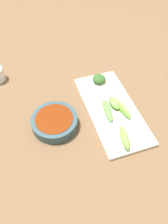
% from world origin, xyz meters
% --- Properties ---
extents(tabletop, '(2.10, 2.10, 0.02)m').
position_xyz_m(tabletop, '(0.00, 0.00, 0.01)').
color(tabletop, brown).
rests_on(tabletop, ground).
extents(sauce_bowl, '(0.15, 0.15, 0.04)m').
position_xyz_m(sauce_bowl, '(-0.13, -0.02, 0.04)').
color(sauce_bowl, '#304853').
rests_on(sauce_bowl, tabletop).
extents(serving_plate, '(0.16, 0.36, 0.01)m').
position_xyz_m(serving_plate, '(0.07, -0.02, 0.03)').
color(serving_plate, silver).
rests_on(serving_plate, tabletop).
extents(broccoli_stalk_0, '(0.04, 0.10, 0.03)m').
position_xyz_m(broccoli_stalk_0, '(0.10, -0.04, 0.05)').
color(broccoli_stalk_0, '#73B343').
rests_on(broccoli_stalk_0, serving_plate).
extents(broccoli_leafy_1, '(0.05, 0.05, 0.03)m').
position_xyz_m(broccoli_leafy_1, '(0.08, 0.12, 0.04)').
color(broccoli_leafy_1, '#2C5822').
rests_on(broccoli_leafy_1, serving_plate).
extents(broccoli_stalk_2, '(0.03, 0.10, 0.02)m').
position_xyz_m(broccoli_stalk_2, '(0.05, -0.03, 0.04)').
color(broccoli_stalk_2, '#5FA246').
rests_on(broccoli_stalk_2, serving_plate).
extents(broccoli_stalk_3, '(0.04, 0.09, 0.03)m').
position_xyz_m(broccoli_stalk_3, '(0.06, -0.15, 0.05)').
color(broccoli_stalk_3, '#74AB45').
rests_on(broccoli_stalk_3, serving_plate).
extents(broccoli_stalk_4, '(0.04, 0.06, 0.02)m').
position_xyz_m(broccoli_stalk_4, '(0.08, -0.01, 0.04)').
color(broccoli_stalk_4, '#6CA348').
rests_on(broccoli_stalk_4, serving_plate).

